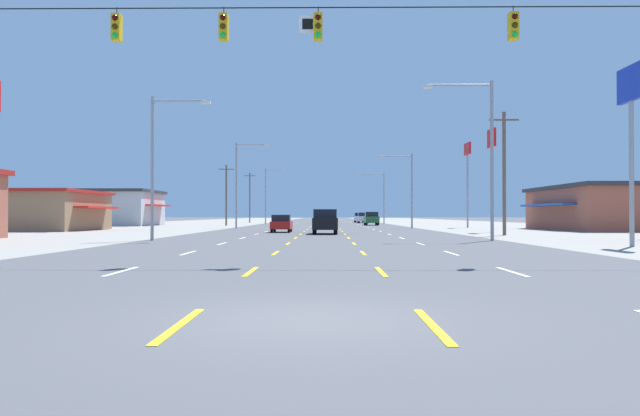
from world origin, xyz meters
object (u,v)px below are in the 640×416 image
suv_far_right_far (359,217)px  suv_center_turn_nearest (325,221)px  suv_far_right_midfar (363,218)px  streetlight_left_row_2 (267,192)px  streetlight_left_row_0 (159,157)px  streetlight_right_row_2 (381,194)px  pole_sign_right_row_2 (467,163)px  hatchback_inner_left_near (282,223)px  streetlight_right_row_1 (408,185)px  pole_sign_right_row_0 (631,107)px  pole_sign_right_row_1 (492,155)px  streetlight_left_row_1 (239,179)px  streetlight_right_row_0 (485,148)px  suv_far_right_mid (371,218)px

suv_far_right_far → suv_center_turn_nearest: bearing=-95.4°
suv_far_right_midfar → streetlight_left_row_2: bearing=-150.3°
streetlight_left_row_0 → streetlight_right_row_2: 66.99m
streetlight_right_row_2 → suv_far_right_midfar: bearing=104.0°
pole_sign_right_row_2 → streetlight_left_row_2: size_ratio=1.07×
hatchback_inner_left_near → streetlight_right_row_1: (13.39, 15.68, 4.23)m
suv_far_right_midfar → streetlight_left_row_2: streetlight_left_row_2 is taller
suv_far_right_midfar → streetlight_left_row_0: size_ratio=0.57×
pole_sign_right_row_0 → streetlight_left_row_2: bearing=109.4°
pole_sign_right_row_0 → pole_sign_right_row_1: 22.63m
hatchback_inner_left_near → pole_sign_right_row_2: bearing=41.7°
streetlight_left_row_0 → streetlight_left_row_1: (-0.00, 32.07, 0.71)m
hatchback_inner_left_near → streetlight_right_row_0: bearing=-50.7°
suv_center_turn_nearest → streetlight_right_row_2: streetlight_right_row_2 is taller
hatchback_inner_left_near → suv_center_turn_nearest: bearing=-48.4°
suv_center_turn_nearest → suv_far_right_far: size_ratio=1.00×
streetlight_left_row_1 → streetlight_right_row_2: 37.47m
streetlight_right_row_1 → streetlight_left_row_1: bearing=180.0°
suv_far_right_midfar → hatchback_inner_left_near: bearing=-100.7°
pole_sign_right_row_2 → pole_sign_right_row_0: bearing=-93.1°
suv_far_right_far → streetlight_right_row_2: (2.54, -20.18, 4.16)m
streetlight_left_row_0 → streetlight_right_row_1: streetlight_left_row_0 is taller
streetlight_left_row_1 → suv_center_turn_nearest: bearing=-63.5°
pole_sign_right_row_0 → pole_sign_right_row_2: bearing=86.9°
hatchback_inner_left_near → suv_far_right_midfar: (10.84, 57.45, 0.24)m
suv_far_right_mid → suv_far_right_far: 33.16m
suv_center_turn_nearest → suv_far_right_mid: bearing=80.1°
suv_far_right_midfar → streetlight_right_row_1: size_ratio=0.57×
streetlight_right_row_0 → hatchback_inner_left_near: bearing=129.3°
streetlight_right_row_0 → streetlight_right_row_2: (-0.14, 64.13, -0.35)m
pole_sign_right_row_1 → pole_sign_right_row_0: bearing=-89.4°
streetlight_right_row_2 → pole_sign_right_row_2: bearing=-75.2°
pole_sign_right_row_2 → streetlight_left_row_0: 44.35m
streetlight_left_row_0 → streetlight_right_row_2: size_ratio=0.99×
suv_center_turn_nearest → suv_far_right_midfar: 62.18m
suv_far_right_far → pole_sign_right_row_2: (10.23, -49.28, 6.82)m
pole_sign_right_row_2 → streetlight_right_row_2: (-7.69, 29.11, -2.65)m
pole_sign_right_row_0 → suv_far_right_midfar: bearing=95.6°
pole_sign_right_row_1 → streetlight_left_row_1: bearing=147.1°
streetlight_right_row_0 → streetlight_right_row_1: streetlight_right_row_0 is taller
streetlight_left_row_1 → streetlight_right_row_1: 19.52m
hatchback_inner_left_near → suv_far_right_far: suv_far_right_far is taller
suv_far_right_far → streetlight_right_row_2: size_ratio=0.56×
streetlight_right_row_1 → streetlight_right_row_0: bearing=-90.0°
suv_far_right_mid → suv_far_right_far: size_ratio=1.00×
pole_sign_right_row_1 → streetlight_right_row_0: streetlight_right_row_0 is taller
suv_far_right_midfar → streetlight_right_row_1: (2.55, -41.77, 3.99)m
streetlight_left_row_2 → streetlight_right_row_2: (19.42, 0.00, -0.24)m
pole_sign_right_row_2 → streetlight_left_row_2: bearing=133.0°
pole_sign_right_row_2 → streetlight_right_row_1: size_ratio=1.19×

